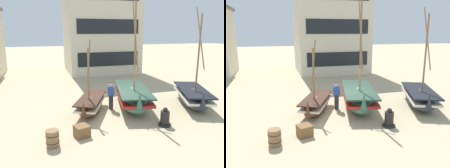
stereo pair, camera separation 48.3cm
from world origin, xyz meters
The scene contains 9 objects.
ground_plane centered at (0.00, 0.00, 0.00)m, with size 120.00×120.00×0.00m, color tan.
fishing_boat_near_left centered at (4.83, -0.51, 0.61)m, with size 3.02×4.49×5.99m.
fishing_boat_centre_large centered at (1.10, 0.36, 0.68)m, with size 2.90×5.15×6.28m.
fishing_boat_far_right centered at (-1.52, 0.23, 0.51)m, with size 2.53×3.58×4.14m.
fisherman_by_hull centered at (-0.26, 0.40, 0.83)m, with size 0.42×0.35×1.68m.
capstan_winch centered at (1.57, -2.70, 0.37)m, with size 0.63×0.63×0.95m.
wooden_barrel centered at (-3.86, -3.10, 0.35)m, with size 0.56×0.56×0.70m.
cargo_crate centered at (-2.57, -2.58, 0.25)m, with size 0.61×0.61×0.51m, color brown.
harbor_building_main centered at (2.58, 13.54, 5.03)m, with size 7.94×7.18×10.03m.
Camera 2 is at (-3.62, -11.79, 4.60)m, focal length 35.45 mm.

